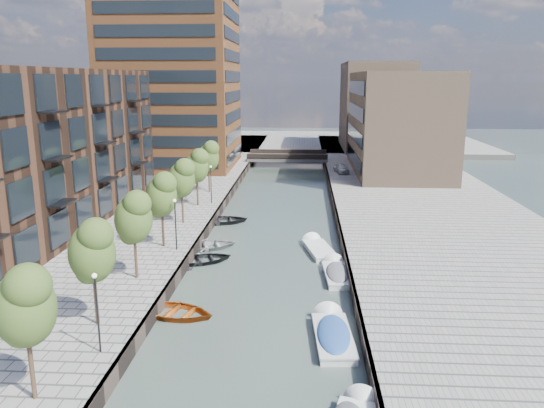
# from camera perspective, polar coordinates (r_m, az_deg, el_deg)

# --- Properties ---
(water) EXTENTS (300.00, 300.00, 0.00)m
(water) POSITION_cam_1_polar(r_m,az_deg,el_deg) (57.14, 0.64, -0.99)
(water) COLOR #38473F
(water) RESTS_ON ground
(quay_right) EXTENTS (20.00, 140.00, 1.00)m
(quay_right) POSITION_cam_1_polar(r_m,az_deg,el_deg) (58.47, 16.51, -0.71)
(quay_right) COLOR gray
(quay_right) RESTS_ON ground
(quay_wall_left) EXTENTS (0.25, 140.00, 1.00)m
(quay_wall_left) POSITION_cam_1_polar(r_m,az_deg,el_deg) (57.64, -5.42, -0.41)
(quay_wall_left) COLOR #332823
(quay_wall_left) RESTS_ON ground
(quay_wall_right) EXTENTS (0.25, 140.00, 1.00)m
(quay_wall_right) POSITION_cam_1_polar(r_m,az_deg,el_deg) (57.05, 6.77, -0.59)
(quay_wall_right) COLOR #332823
(quay_wall_right) RESTS_ON ground
(far_closure) EXTENTS (80.00, 40.00, 1.00)m
(far_closure) POSITION_cam_1_polar(r_m,az_deg,el_deg) (116.12, 2.15, 6.63)
(far_closure) COLOR gray
(far_closure) RESTS_ON ground
(apartment_block) EXTENTS (8.00, 38.00, 14.00)m
(apartment_block) POSITION_cam_1_polar(r_m,az_deg,el_deg) (51.05, -23.09, 5.36)
(apartment_block) COLOR #331E13
(apartment_block) RESTS_ON quay_left
(tower) EXTENTS (18.00, 18.00, 30.00)m
(tower) POSITION_cam_1_polar(r_m,az_deg,el_deg) (82.69, -10.65, 14.44)
(tower) COLOR brown
(tower) RESTS_ON quay_left
(tan_block_near) EXTENTS (12.00, 25.00, 14.00)m
(tan_block_near) POSITION_cam_1_polar(r_m,az_deg,el_deg) (78.65, 13.35, 8.53)
(tan_block_near) COLOR #8C6F56
(tan_block_near) RESTS_ON quay_right
(tan_block_far) EXTENTS (12.00, 20.00, 16.00)m
(tan_block_far) POSITION_cam_1_polar(r_m,az_deg,el_deg) (104.25, 10.99, 10.31)
(tan_block_far) COLOR #8C6F56
(tan_block_far) RESTS_ON quay_right
(bridge) EXTENTS (13.00, 6.00, 1.30)m
(bridge) POSITION_cam_1_polar(r_m,az_deg,el_deg) (88.25, 1.70, 5.06)
(bridge) COLOR gray
(bridge) RESTS_ON ground
(tree_0) EXTENTS (2.50, 2.50, 5.95)m
(tree_0) POSITION_cam_1_polar(r_m,az_deg,el_deg) (24.03, -25.11, -9.68)
(tree_0) COLOR #382619
(tree_0) RESTS_ON quay_left
(tree_1) EXTENTS (2.50, 2.50, 5.95)m
(tree_1) POSITION_cam_1_polar(r_m,az_deg,el_deg) (29.94, -18.81, -4.63)
(tree_1) COLOR #382619
(tree_1) RESTS_ON quay_left
(tree_2) EXTENTS (2.50, 2.50, 5.95)m
(tree_2) POSITION_cam_1_polar(r_m,az_deg,el_deg) (36.24, -14.70, -1.26)
(tree_2) COLOR #382619
(tree_2) RESTS_ON quay_left
(tree_3) EXTENTS (2.50, 2.50, 5.95)m
(tree_3) POSITION_cam_1_polar(r_m,az_deg,el_deg) (42.76, -11.83, 1.11)
(tree_3) COLOR #382619
(tree_3) RESTS_ON quay_left
(tree_4) EXTENTS (2.50, 2.50, 5.95)m
(tree_4) POSITION_cam_1_polar(r_m,az_deg,el_deg) (49.41, -9.72, 2.84)
(tree_4) COLOR #382619
(tree_4) RESTS_ON quay_left
(tree_5) EXTENTS (2.50, 2.50, 5.95)m
(tree_5) POSITION_cam_1_polar(r_m,az_deg,el_deg) (56.14, -8.12, 4.16)
(tree_5) COLOR #382619
(tree_5) RESTS_ON quay_left
(tree_6) EXTENTS (2.50, 2.50, 5.95)m
(tree_6) POSITION_cam_1_polar(r_m,az_deg,el_deg) (62.93, -6.85, 5.19)
(tree_6) COLOR #382619
(tree_6) RESTS_ON quay_left
(lamp_0) EXTENTS (0.24, 0.24, 4.12)m
(lamp_0) POSITION_cam_1_polar(r_m,az_deg,el_deg) (27.48, -18.34, -10.22)
(lamp_0) COLOR black
(lamp_0) RESTS_ON quay_left
(lamp_1) EXTENTS (0.24, 0.24, 4.12)m
(lamp_1) POSITION_cam_1_polar(r_m,az_deg,el_deg) (41.91, -10.35, -1.60)
(lamp_1) COLOR black
(lamp_1) RESTS_ON quay_left
(lamp_2) EXTENTS (0.24, 0.24, 4.12)m
(lamp_2) POSITION_cam_1_polar(r_m,az_deg,el_deg) (57.17, -6.58, 2.54)
(lamp_2) COLOR black
(lamp_2) RESTS_ON quay_left
(sloop_1) EXTENTS (5.60, 4.90, 0.97)m
(sloop_1) POSITION_cam_1_polar(r_m,az_deg,el_deg) (42.53, -7.44, -6.23)
(sloop_1) COLOR black
(sloop_1) RESTS_ON ground
(sloop_2) EXTENTS (5.62, 4.60, 1.02)m
(sloop_2) POSITION_cam_1_polar(r_m,az_deg,el_deg) (33.70, -10.30, -11.77)
(sloop_2) COLOR #A14511
(sloop_2) RESTS_ON ground
(sloop_3) EXTENTS (5.71, 5.02, 0.98)m
(sloop_3) POSITION_cam_1_polar(r_m,az_deg,el_deg) (45.75, -6.78, -4.78)
(sloop_3) COLOR #ADADAB
(sloop_3) RESTS_ON ground
(sloop_4) EXTENTS (5.84, 4.71, 1.07)m
(sloop_4) POSITION_cam_1_polar(r_m,az_deg,el_deg) (53.51, -5.38, -2.05)
(sloop_4) COLOR #242326
(sloop_4) RESTS_ON ground
(motorboat_2) EXTENTS (3.01, 5.64, 1.79)m
(motorboat_2) POSITION_cam_1_polar(r_m,az_deg,el_deg) (45.11, 4.91, -4.86)
(motorboat_2) COLOR white
(motorboat_2) RESTS_ON ground
(motorboat_3) EXTENTS (2.35, 5.87, 1.92)m
(motorboat_3) POSITION_cam_1_polar(r_m,az_deg,el_deg) (30.79, 6.49, -13.68)
(motorboat_3) COLOR silver
(motorboat_3) RESTS_ON ground
(motorboat_4) EXTENTS (2.16, 5.37, 1.75)m
(motorboat_4) POSITION_cam_1_polar(r_m,az_deg,el_deg) (39.64, 6.96, -7.37)
(motorboat_4) COLOR silver
(motorboat_4) RESTS_ON ground
(car) EXTENTS (2.34, 4.08, 1.31)m
(car) POSITION_cam_1_polar(r_m,az_deg,el_deg) (76.38, 7.48, 3.84)
(car) COLOR silver
(car) RESTS_ON quay_right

